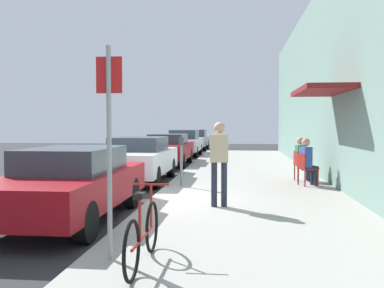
# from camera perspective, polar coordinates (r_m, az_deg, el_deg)

# --- Properties ---
(ground_plane) EXTENTS (60.00, 60.00, 0.00)m
(ground_plane) POSITION_cam_1_polar(r_m,az_deg,el_deg) (9.58, -5.72, -8.04)
(ground_plane) COLOR #2D2D30
(sidewalk_slab) EXTENTS (4.50, 32.00, 0.12)m
(sidewalk_slab) POSITION_cam_1_polar(r_m,az_deg,el_deg) (11.35, 7.68, -6.08)
(sidewalk_slab) COLOR #9E9B93
(sidewalk_slab) RESTS_ON ground_plane
(building_facade) EXTENTS (1.40, 32.00, 6.17)m
(building_facade) POSITION_cam_1_polar(r_m,az_deg,el_deg) (11.60, 19.83, 8.95)
(building_facade) COLOR gray
(building_facade) RESTS_ON ground_plane
(parked_car_0) EXTENTS (1.80, 4.40, 1.34)m
(parked_car_0) POSITION_cam_1_polar(r_m,az_deg,el_deg) (8.11, -16.03, -5.03)
(parked_car_0) COLOR maroon
(parked_car_0) RESTS_ON ground_plane
(parked_car_1) EXTENTS (1.80, 4.40, 1.39)m
(parked_car_1) POSITION_cam_1_polar(r_m,az_deg,el_deg) (13.19, -7.20, -1.92)
(parked_car_1) COLOR silver
(parked_car_1) RESTS_ON ground_plane
(parked_car_2) EXTENTS (1.80, 4.40, 1.36)m
(parked_car_2) POSITION_cam_1_polar(r_m,az_deg,el_deg) (18.56, -3.27, -0.64)
(parked_car_2) COLOR maroon
(parked_car_2) RESTS_ON ground_plane
(parked_car_3) EXTENTS (1.80, 4.40, 1.47)m
(parked_car_3) POSITION_cam_1_polar(r_m,az_deg,el_deg) (24.13, -1.07, 0.20)
(parked_car_3) COLOR silver
(parked_car_3) RESTS_ON ground_plane
(parked_car_4) EXTENTS (1.80, 4.40, 1.42)m
(parked_car_4) POSITION_cam_1_polar(r_m,az_deg,el_deg) (30.19, 0.39, 0.64)
(parked_car_4) COLOR #B7B7BC
(parked_car_4) RESTS_ON ground_plane
(parking_meter) EXTENTS (0.12, 0.10, 1.32)m
(parking_meter) POSITION_cam_1_polar(r_m,az_deg,el_deg) (11.32, -1.44, -1.86)
(parking_meter) COLOR slate
(parking_meter) RESTS_ON sidewalk_slab
(street_sign) EXTENTS (0.32, 0.06, 2.60)m
(street_sign) POSITION_cam_1_polar(r_m,az_deg,el_deg) (5.22, -11.08, 1.14)
(street_sign) COLOR gray
(street_sign) RESTS_ON sidewalk_slab
(bicycle_0) EXTENTS (0.46, 1.71, 0.90)m
(bicycle_0) POSITION_cam_1_polar(r_m,az_deg,el_deg) (5.09, -6.62, -12.08)
(bicycle_0) COLOR black
(bicycle_0) RESTS_ON sidewalk_slab
(cafe_chair_0) EXTENTS (0.56, 0.56, 0.87)m
(cafe_chair_0) POSITION_cam_1_polar(r_m,az_deg,el_deg) (11.85, 15.03, -3.02)
(cafe_chair_0) COLOR maroon
(cafe_chair_0) RESTS_ON sidewalk_slab
(seated_patron_0) EXTENTS (0.51, 0.47, 1.29)m
(seated_patron_0) POSITION_cam_1_polar(r_m,az_deg,el_deg) (11.86, 15.30, -2.09)
(seated_patron_0) COLOR #232838
(seated_patron_0) RESTS_ON sidewalk_slab
(cafe_chair_1) EXTENTS (0.49, 0.49, 0.87)m
(cafe_chair_1) POSITION_cam_1_polar(r_m,az_deg,el_deg) (12.81, 14.34, -2.60)
(cafe_chair_1) COLOR maroon
(cafe_chair_1) RESTS_ON sidewalk_slab
(seated_patron_1) EXTENTS (0.46, 0.40, 1.29)m
(seated_patron_1) POSITION_cam_1_polar(r_m,az_deg,el_deg) (12.81, 14.61, -1.74)
(seated_patron_1) COLOR #232838
(seated_patron_1) RESTS_ON sidewalk_slab
(pedestrian_standing) EXTENTS (0.36, 0.22, 1.70)m
(pedestrian_standing) POSITION_cam_1_polar(r_m,az_deg,el_deg) (8.49, 3.68, -1.78)
(pedestrian_standing) COLOR #232838
(pedestrian_standing) RESTS_ON sidewalk_slab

